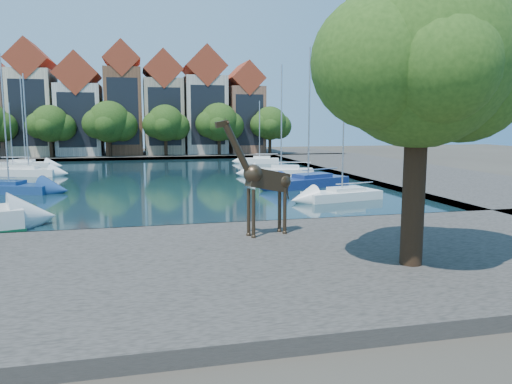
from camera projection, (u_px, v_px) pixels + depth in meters
ground at (183, 234)px, 25.27m from camera, size 160.00×160.00×0.00m
water_basin at (161, 179)px, 48.38m from camera, size 38.00×50.00×0.08m
near_quay at (199, 269)px, 18.49m from camera, size 50.00×14.00×0.50m
far_quay at (152, 155)px, 79.17m from camera, size 60.00×16.00×0.50m
right_quay at (395, 171)px, 54.05m from camera, size 14.00×52.00×0.50m
plane_tree at (423, 63)px, 17.24m from camera, size 8.32×6.40×10.62m
townhouse_west_mid at (33, 103)px, 74.14m from camera, size 5.94×9.18×16.79m
townhouse_west_inner at (80, 109)px, 75.75m from camera, size 6.43×9.18×15.15m
townhouse_center at (124, 103)px, 77.09m from camera, size 5.44×9.18×16.93m
townhouse_east_inner at (163, 107)px, 78.55m from camera, size 5.94×9.18×15.79m
townhouse_east_mid at (204, 105)px, 79.98m from camera, size 6.43×9.18×16.65m
townhouse_east_end at (244, 112)px, 81.60m from camera, size 5.44×9.18×14.43m
far_tree_west at (51, 125)px, 70.01m from camera, size 6.76×5.20×7.36m
far_tree_mid_west at (110, 123)px, 71.81m from camera, size 7.80×6.00×8.00m
far_tree_mid_east at (166, 124)px, 73.65m from camera, size 7.02×5.40×7.52m
far_tree_east at (220, 123)px, 75.46m from camera, size 7.54×5.80×7.84m
far_tree_far_east at (271, 124)px, 77.31m from camera, size 6.76×5.20×7.36m
giraffe_statue at (262, 179)px, 22.44m from camera, size 3.60×1.38×5.22m
sailboat_left_b at (9, 186)px, 39.03m from camera, size 7.04×4.31×10.65m
sailboat_left_c at (29, 170)px, 50.87m from camera, size 5.93×3.32×10.26m
sailboat_left_d at (13, 169)px, 52.73m from camera, size 4.76×1.84×7.45m
sailboat_left_e at (26, 164)px, 58.70m from camera, size 5.98×2.71×10.61m
sailboat_right_a at (342, 193)px, 35.56m from camera, size 5.98×3.08×9.48m
sailboat_right_b at (308, 180)px, 42.56m from camera, size 7.61×4.95×11.61m
sailboat_right_c at (281, 170)px, 50.55m from camera, size 6.79×3.84×11.08m
sailboat_right_d at (259, 159)px, 65.80m from camera, size 5.40×3.08×8.14m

